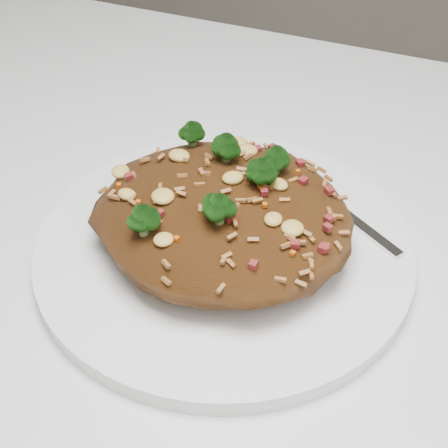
% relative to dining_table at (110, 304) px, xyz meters
% --- Properties ---
extents(dining_table, '(1.20, 0.80, 0.75)m').
position_rel_dining_table_xyz_m(dining_table, '(0.00, 0.00, 0.00)').
color(dining_table, silver).
rests_on(dining_table, ground).
extents(plate, '(0.28, 0.28, 0.01)m').
position_rel_dining_table_xyz_m(plate, '(0.10, 0.01, 0.10)').
color(plate, white).
rests_on(plate, dining_table).
extents(fried_rice, '(0.19, 0.17, 0.07)m').
position_rel_dining_table_xyz_m(fried_rice, '(0.10, 0.01, 0.14)').
color(fried_rice, brown).
rests_on(fried_rice, plate).
extents(fork, '(0.15, 0.10, 0.00)m').
position_rel_dining_table_xyz_m(fork, '(0.17, 0.08, 0.11)').
color(fork, silver).
rests_on(fork, plate).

